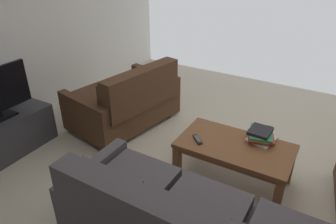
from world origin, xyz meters
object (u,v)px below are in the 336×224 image
tv_stand (5,135)px  tv_remote (197,139)px  coffee_table (235,150)px  book_stack (261,135)px  loveseat_near (127,100)px

tv_stand → tv_remote: tv_remote is taller
coffee_table → tv_stand: (2.35, 0.80, -0.14)m
tv_stand → coffee_table: bearing=-161.1°
book_stack → coffee_table: bearing=48.1°
tv_stand → book_stack: bearing=-158.4°
loveseat_near → tv_stand: (0.80, 1.17, -0.13)m
loveseat_near → tv_remote: (-1.20, 0.48, 0.09)m
loveseat_near → book_stack: (-1.72, 0.17, 0.13)m
loveseat_near → book_stack: bearing=174.3°
loveseat_near → coffee_table: size_ratio=1.35×
tv_stand → tv_remote: size_ratio=6.95×
coffee_table → book_stack: size_ratio=3.19×
tv_stand → book_stack: size_ratio=3.06×
loveseat_near → tv_stand: size_ratio=1.41×
book_stack → tv_remote: book_stack is taller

